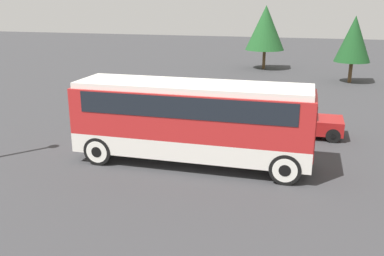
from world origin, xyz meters
The scene contains 7 objects.
ground_plane centered at (0.00, 0.00, 0.00)m, with size 120.00×120.00×0.00m, color #38383A.
tour_bus centered at (0.10, 0.00, 1.93)m, with size 9.16×2.56×3.21m.
parked_car_near centered at (-2.01, 8.96, 0.67)m, with size 4.52×1.94×1.31m.
parked_car_mid centered at (-3.34, 5.78, 0.70)m, with size 4.15×1.80×1.39m.
parked_car_far centered at (3.59, 4.88, 0.69)m, with size 4.67×1.80×1.36m.
tree_left centered at (7.41, 19.80, 3.34)m, with size 2.70×2.70×5.09m.
tree_center centered at (0.19, 24.98, 3.75)m, with size 3.56×3.56×5.75m.
Camera 1 is at (4.15, -15.34, 6.24)m, focal length 40.00 mm.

